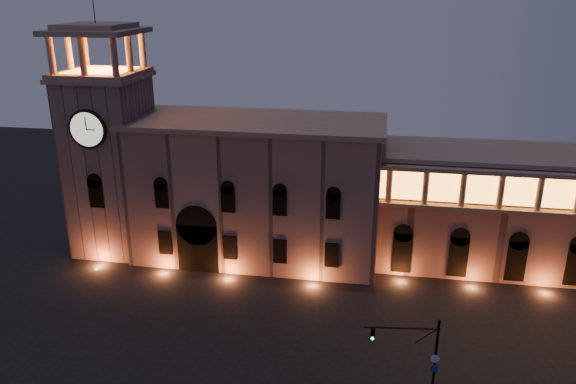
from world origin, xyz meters
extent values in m
plane|color=black|center=(0.00, 0.00, 0.00)|extent=(160.00, 160.00, 0.00)
cube|color=#886459|center=(-2.00, 22.00, 8.50)|extent=(30.00, 12.00, 17.00)
cube|color=gray|center=(-2.00, 22.00, 17.30)|extent=(30.80, 12.80, 0.60)
cube|color=black|center=(-8.00, 16.60, 3.00)|extent=(5.00, 1.40, 6.00)
cylinder|color=black|center=(-8.00, 16.60, 6.00)|extent=(5.00, 1.40, 5.00)
cube|color=orange|center=(-8.00, 16.40, 2.80)|extent=(4.20, 0.20, 5.00)
cube|color=#886459|center=(-20.50, 21.00, 11.00)|extent=(9.00, 9.00, 22.00)
cube|color=gray|center=(-20.50, 21.00, 22.25)|extent=(9.80, 9.80, 0.50)
cylinder|color=black|center=(-20.50, 16.32, 17.00)|extent=(4.60, 0.35, 4.60)
cylinder|color=beige|center=(-20.50, 16.18, 17.00)|extent=(4.00, 0.12, 4.00)
cube|color=gray|center=(-20.50, 21.00, 22.75)|extent=(9.40, 9.40, 0.50)
cube|color=orange|center=(-20.50, 21.00, 23.05)|extent=(6.80, 6.80, 0.15)
cylinder|color=gray|center=(-24.30, 17.20, 25.10)|extent=(0.76, 0.76, 4.20)
cylinder|color=gray|center=(-20.50, 17.20, 25.10)|extent=(0.76, 0.76, 4.20)
cylinder|color=gray|center=(-16.70, 17.20, 25.10)|extent=(0.76, 0.76, 4.20)
cylinder|color=gray|center=(-24.30, 24.80, 25.10)|extent=(0.76, 0.76, 4.20)
cylinder|color=gray|center=(-20.50, 24.80, 25.10)|extent=(0.76, 0.76, 4.20)
cylinder|color=gray|center=(-16.70, 24.80, 25.10)|extent=(0.76, 0.76, 4.20)
cylinder|color=gray|center=(-24.30, 21.00, 25.10)|extent=(0.76, 0.76, 4.20)
cylinder|color=gray|center=(-16.70, 21.00, 25.10)|extent=(0.76, 0.76, 4.20)
cube|color=gray|center=(-20.50, 21.00, 27.50)|extent=(9.80, 9.80, 0.60)
cube|color=gray|center=(-20.50, 21.00, 28.10)|extent=(7.50, 7.50, 0.60)
cylinder|color=black|center=(-20.50, 21.00, 30.40)|extent=(0.10, 0.10, 4.00)
cube|color=#835F54|center=(32.00, 24.00, 7.00)|extent=(40.00, 10.00, 14.00)
cube|color=gray|center=(32.00, 24.00, 14.25)|extent=(40.60, 10.60, 0.50)
cube|color=gray|center=(32.00, 18.50, 9.30)|extent=(40.00, 1.20, 0.40)
cube|color=gray|center=(32.00, 18.50, 13.60)|extent=(40.00, 1.40, 0.50)
cube|color=orange|center=(32.00, 19.05, 11.50)|extent=(38.00, 0.15, 3.60)
cylinder|color=gray|center=(14.00, 18.50, 11.50)|extent=(0.70, 0.70, 4.00)
cylinder|color=gray|center=(18.00, 18.50, 11.50)|extent=(0.70, 0.70, 4.00)
cylinder|color=gray|center=(22.00, 18.50, 11.50)|extent=(0.70, 0.70, 4.00)
cylinder|color=gray|center=(26.00, 18.50, 11.50)|extent=(0.70, 0.70, 4.00)
cylinder|color=gray|center=(30.00, 18.50, 11.50)|extent=(0.70, 0.70, 4.00)
cylinder|color=black|center=(18.00, -3.35, 4.02)|extent=(0.23, 0.23, 8.03)
sphere|color=black|center=(18.00, -3.35, 8.15)|extent=(0.32, 0.32, 0.32)
cylinder|color=black|center=(15.15, -3.70, 7.46)|extent=(5.71, 0.83, 0.14)
cube|color=black|center=(12.99, -3.97, 6.89)|extent=(0.38, 0.36, 0.98)
cylinder|color=#0CE53F|center=(13.01, -4.15, 6.57)|extent=(0.22, 0.12, 0.21)
cylinder|color=silver|center=(17.96, -3.52, 4.82)|extent=(0.69, 0.13, 0.69)
cylinder|color=navy|center=(17.96, -3.52, 3.90)|extent=(0.69, 0.13, 0.69)
camera|label=1|loc=(12.71, -41.84, 32.25)|focal=35.00mm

